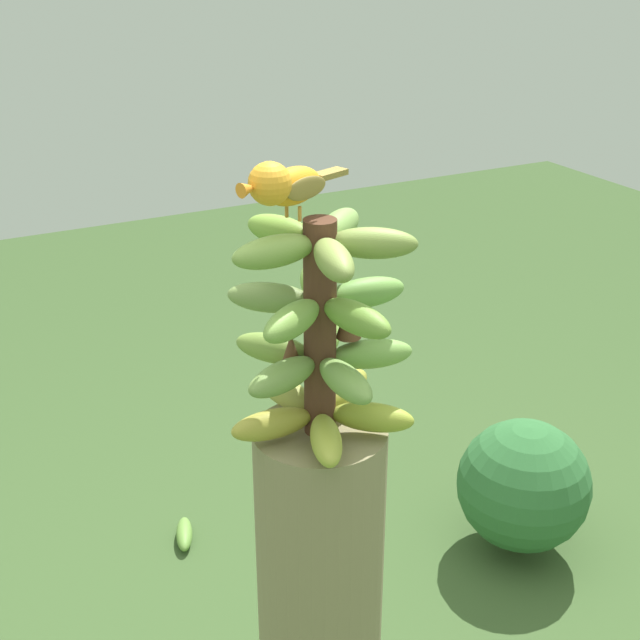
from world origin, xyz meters
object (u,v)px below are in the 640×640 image
at_px(tropical_shrub, 523,485).
at_px(perched_bird, 283,185).
at_px(fallen_banana, 184,534).
at_px(banana_bunch, 320,331).

bearing_deg(tropical_shrub, perched_bird, -61.28).
relative_size(fallen_banana, tropical_shrub, 0.36).
height_order(banana_bunch, perched_bird, perched_bird).
xyz_separation_m(perched_bird, tropical_shrub, (-0.52, 0.95, -1.10)).
height_order(banana_bunch, tropical_shrub, banana_bunch).
bearing_deg(fallen_banana, banana_bunch, -4.21).
distance_m(fallen_banana, tropical_shrub, 0.97).
xyz_separation_m(banana_bunch, fallen_banana, (-1.00, 0.07, -1.08)).
bearing_deg(perched_bird, tropical_shrub, 118.72).
height_order(banana_bunch, fallen_banana, banana_bunch).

